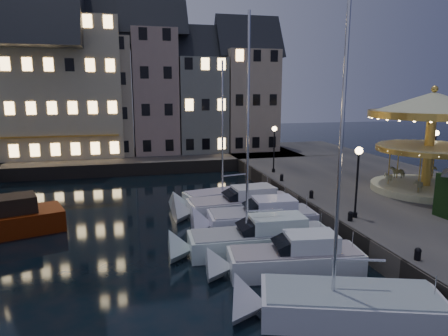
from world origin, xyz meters
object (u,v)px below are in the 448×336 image
object	(u,v)px
streetlamp_c	(274,142)
carousel	(431,123)
motorboat_d	(255,219)
motorboat_f	(224,198)
bollard_b	(350,216)
bollard_d	(282,177)
motorboat_b	(286,261)
motorboat_e	(236,206)
motorboat_c	(253,240)
streetlamp_d	(435,148)
streetlamp_b	(358,172)
bollard_a	(418,253)
motorboat_a	(335,305)
bollard_c	(311,194)

from	to	relation	value
streetlamp_c	carousel	bearing A→B (deg)	-47.54
motorboat_d	motorboat_f	bearing A→B (deg)	96.31
motorboat_f	motorboat_d	bearing A→B (deg)	-83.69
bollard_b	bollard_d	bearing A→B (deg)	90.00
carousel	streetlamp_c	bearing A→B (deg)	132.46
motorboat_b	motorboat_e	bearing A→B (deg)	89.59
motorboat_d	motorboat_f	world-z (taller)	motorboat_f
motorboat_b	motorboat_d	distance (m)	6.30
motorboat_c	carousel	distance (m)	16.57
streetlamp_d	bollard_d	bearing A→B (deg)	165.85
carousel	streetlamp_b	bearing A→B (deg)	-152.85
bollard_a	bollard_b	size ratio (longest dim) A/B	1.00
streetlamp_d	bollard_d	xyz separation A→B (m)	(-11.90, 3.00, -2.41)
streetlamp_d	motorboat_a	size ratio (longest dim) A/B	0.32
motorboat_b	motorboat_c	size ratio (longest dim) A/B	0.64
streetlamp_c	motorboat_b	world-z (taller)	streetlamp_c
motorboat_a	motorboat_e	size ratio (longest dim) A/B	1.53
bollard_a	bollard_c	world-z (taller)	same
motorboat_a	bollard_d	bearing A→B (deg)	74.82
bollard_a	bollard_d	world-z (taller)	same
bollard_c	carousel	world-z (taller)	carousel
streetlamp_b	streetlamp_c	xyz separation A→B (m)	(0.00, 13.50, 0.00)
motorboat_a	motorboat_c	world-z (taller)	motorboat_a
bollard_d	motorboat_c	world-z (taller)	motorboat_c
bollard_d	motorboat_a	size ratio (longest dim) A/B	0.04
motorboat_c	motorboat_f	world-z (taller)	motorboat_c
motorboat_d	bollard_c	bearing A→B (deg)	18.98
bollard_d	motorboat_b	bearing A→B (deg)	-110.68
motorboat_e	motorboat_c	bearing A→B (deg)	-97.10
streetlamp_b	streetlamp_d	distance (m)	13.29
carousel	motorboat_f	bearing A→B (deg)	163.01
streetlamp_d	motorboat_f	xyz separation A→B (m)	(-17.09, 1.65, -3.49)
bollard_b	motorboat_c	distance (m)	5.87
bollard_b	bollard_d	size ratio (longest dim) A/B	1.00
bollard_b	motorboat_f	xyz separation A→B (m)	(-5.19, 9.15, -1.07)
bollard_a	motorboat_e	world-z (taller)	motorboat_e
motorboat_a	motorboat_c	size ratio (longest dim) A/B	1.12
bollard_a	motorboat_d	bearing A→B (deg)	117.02
bollard_c	motorboat_e	xyz separation A→B (m)	(-4.97, 1.59, -0.96)
streetlamp_c	motorboat_c	bearing A→B (deg)	-114.49
bollard_b	bollard_d	distance (m)	10.50
motorboat_c	motorboat_e	world-z (taller)	motorboat_c
bollard_c	motorboat_b	size ratio (longest dim) A/B	0.08
motorboat_e	bollard_c	bearing A→B (deg)	-17.70
streetlamp_b	motorboat_e	xyz separation A→B (m)	(-5.57, 6.09, -3.37)
motorboat_d	motorboat_e	xyz separation A→B (m)	(-0.42, 3.15, 0.00)
motorboat_d	bollard_a	bearing A→B (deg)	-62.98
motorboat_a	motorboat_d	bearing A→B (deg)	89.08
streetlamp_b	motorboat_b	bearing A→B (deg)	-149.30
motorboat_b	motorboat_c	xyz separation A→B (m)	(-0.76, 2.81, 0.04)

